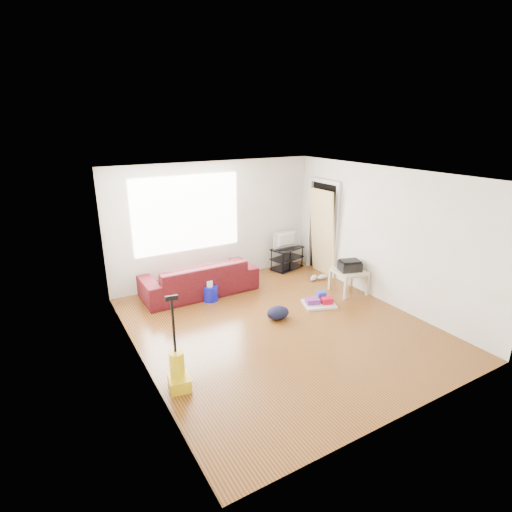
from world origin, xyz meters
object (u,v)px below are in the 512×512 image
cleaning_tray (319,302)px  backpack (278,318)px  side_table (349,274)px  sofa (200,293)px  bucket (211,300)px  tv_stand (287,258)px  vacuum (178,372)px

cleaning_tray → backpack: cleaning_tray is taller
side_table → backpack: (-1.82, -0.24, -0.39)m
backpack → sofa: bearing=112.9°
sofa → bucket: (0.04, -0.42, 0.00)m
sofa → backpack: size_ratio=5.59×
cleaning_tray → tv_stand: bearing=73.7°
tv_stand → cleaning_tray: size_ratio=1.20×
sofa → cleaning_tray: (1.72, -1.62, 0.06)m
cleaning_tray → vacuum: size_ratio=0.54×
tv_stand → backpack: 2.50m
sofa → tv_stand: size_ratio=2.76×
side_table → bucket: size_ratio=2.12×
cleaning_tray → vacuum: 3.26m
backpack → vacuum: (-2.13, -0.94, 0.23)m
tv_stand → vacuum: (-3.65, -2.91, -0.03)m
side_table → backpack: bearing=-172.6°
sofa → vacuum: vacuum is taller
sofa → cleaning_tray: bearing=136.6°
bucket → backpack: size_ratio=0.74×
vacuum → backpack: bearing=33.3°
tv_stand → bucket: size_ratio=2.75×
vacuum → tv_stand: bearing=48.0°
vacuum → cleaning_tray: bearing=27.6°
cleaning_tray → vacuum: (-3.10, -1.02, 0.17)m
side_table → bucket: bearing=157.7°
sofa → backpack: 1.85m
bucket → vacuum: bearing=-122.7°
backpack → cleaning_tray: bearing=3.4°
sofa → cleaning_tray: size_ratio=3.29×
tv_stand → backpack: (-1.52, -1.97, -0.26)m
bucket → backpack: bearing=-61.1°
tv_stand → side_table: size_ratio=1.29×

